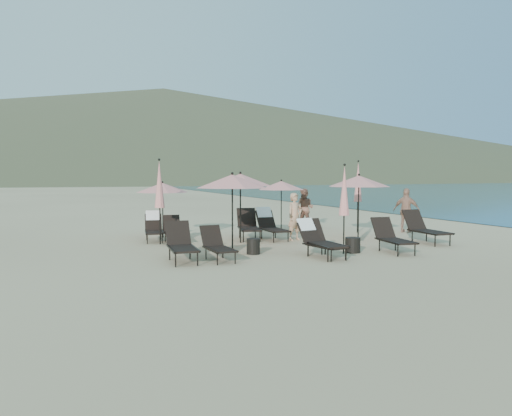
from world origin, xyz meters
name	(u,v)px	position (x,y,z in m)	size (l,w,h in m)	color
ground	(343,252)	(0.00, 0.00, 0.00)	(800.00, 800.00, 0.00)	#D6BA8C
volcanic_headland	(181,135)	(71.37, 302.62, 26.49)	(690.00, 690.00, 55.00)	brown
lounger_0	(181,243)	(-4.67, 0.40, 0.47)	(0.81, 1.78, 1.00)	black
lounger_1	(217,245)	(-3.76, 0.18, 0.41)	(0.60, 1.52, 0.87)	black
lounger_2	(318,239)	(-1.01, -0.35, 0.48)	(0.84, 1.70, 1.01)	black
lounger_3	(322,240)	(-0.94, -0.40, 0.47)	(0.68, 1.74, 1.00)	black
lounger_4	(392,237)	(1.36, -0.50, 0.45)	(0.87, 1.75, 0.97)	black
lounger_5	(425,228)	(3.59, 0.67, 0.49)	(0.80, 1.87, 1.05)	black
lounger_6	(173,230)	(-4.06, 3.94, 0.41)	(0.77, 1.58, 0.87)	black
lounger_7	(154,227)	(-4.55, 4.68, 0.47)	(0.81, 1.65, 0.98)	black
lounger_8	(248,225)	(-1.41, 3.83, 0.48)	(1.11, 1.91, 1.03)	black
lounger_9	(270,224)	(-0.73, 3.47, 0.52)	(0.68, 1.76, 1.08)	black
umbrella_open_0	(232,181)	(-2.86, 1.47, 2.06)	(2.16, 2.16, 2.33)	black
umbrella_open_1	(240,180)	(-2.02, 3.03, 2.08)	(2.18, 2.18, 2.35)	black
umbrella_open_2	(359,181)	(2.08, 2.28, 2.02)	(2.12, 2.12, 2.29)	black
umbrella_open_3	(162,188)	(-4.08, 5.40, 1.78)	(1.87, 1.87, 2.01)	black
umbrella_open_4	(281,185)	(0.76, 5.73, 1.81)	(1.90, 1.90, 2.04)	black
umbrella_closed_0	(344,191)	(-0.10, -0.21, 1.79)	(0.30, 0.30, 2.57)	black
umbrella_closed_1	(358,182)	(3.19, 3.96, 1.94)	(0.33, 0.33, 2.79)	black
umbrella_closed_2	(159,185)	(-4.55, 3.68, 1.92)	(0.32, 0.32, 2.77)	black
side_table_0	(253,246)	(-2.51, 0.71, 0.22)	(0.38, 0.38, 0.45)	black
side_table_1	(353,245)	(0.24, -0.15, 0.22)	(0.45, 0.45, 0.44)	black
beachgoer_a	(295,217)	(-0.07, 2.89, 0.81)	(0.59, 0.39, 1.62)	tan
beachgoer_b	(305,208)	(2.16, 6.34, 0.82)	(0.80, 0.62, 1.65)	#94604C
beachgoer_c	(406,210)	(4.95, 3.24, 0.86)	(1.01, 0.42, 1.72)	#AC7A61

